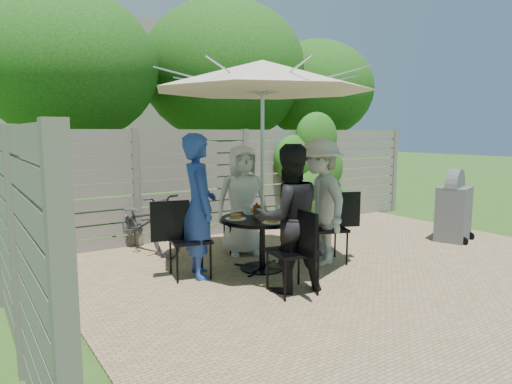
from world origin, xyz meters
TOP-DOWN VIEW (x-y plane):
  - backyard_envelope at (0.09, 10.29)m, footprint 60.00×60.00m
  - patio_table at (-1.07, 0.87)m, footprint 1.29×1.29m
  - umbrella at (-1.07, 0.87)m, footprint 3.34×3.34m
  - chair_back at (-0.84, 1.81)m, footprint 0.57×0.72m
  - person_back at (-0.87, 1.68)m, footprint 0.89×0.69m
  - chair_left at (-2.01, 1.10)m, footprint 0.74×0.56m
  - person_left at (-1.88, 1.07)m, footprint 0.57×0.73m
  - chair_front at (-1.30, -0.06)m, footprint 0.53×0.74m
  - person_front at (-1.27, 0.07)m, footprint 0.94×0.81m
  - chair_right at (-0.13, 0.64)m, footprint 0.75×0.61m
  - person_right at (-0.26, 0.68)m, footprint 0.88×1.23m
  - plate_back at (-0.98, 1.22)m, footprint 0.26×0.26m
  - plate_left at (-1.42, 0.96)m, footprint 0.26×0.26m
  - plate_front at (-1.15, 0.53)m, footprint 0.26×0.26m
  - plate_right at (-0.72, 0.79)m, footprint 0.26×0.26m
  - glass_back at (-1.11, 1.15)m, footprint 0.07×0.07m
  - glass_front at (-1.03, 0.60)m, footprint 0.07×0.07m
  - glass_right at (-0.79, 0.92)m, footprint 0.07×0.07m
  - syrup_jug at (-1.12, 0.94)m, footprint 0.09×0.09m
  - coffee_cup at (-0.92, 1.07)m, footprint 0.08×0.08m
  - bicycle at (-2.05, 2.60)m, footprint 1.05×1.81m
  - bbq_grill at (2.45, 0.46)m, footprint 0.71×0.63m

SIDE VIEW (x-z plane):
  - chair_back at x=-0.84m, z-range -0.19..0.76m
  - chair_left at x=-2.01m, z-range -0.19..0.79m
  - chair_right at x=-0.13m, z-range -0.20..0.79m
  - chair_front at x=-1.30m, z-range -0.20..0.79m
  - bicycle at x=-2.05m, z-range 0.00..0.90m
  - patio_table at x=-1.07m, z-range 0.14..0.84m
  - bbq_grill at x=2.45m, z-range -0.05..1.15m
  - plate_back at x=-0.98m, z-range 0.69..0.76m
  - plate_left at x=-1.42m, z-range 0.69..0.76m
  - plate_front at x=-1.15m, z-range 0.69..0.76m
  - plate_right at x=-0.72m, z-range 0.69..0.76m
  - coffee_cup at x=-0.92m, z-range 0.70..0.82m
  - glass_back at x=-1.11m, z-range 0.70..0.84m
  - glass_front at x=-1.03m, z-range 0.70..0.84m
  - glass_right at x=-0.79m, z-range 0.70..0.84m
  - syrup_jug at x=-1.12m, z-range 0.70..0.86m
  - person_back at x=-0.87m, z-range 0.00..1.61m
  - person_front at x=-1.27m, z-range 0.00..1.67m
  - person_right at x=-0.26m, z-range 0.00..1.72m
  - person_left at x=-1.88m, z-range 0.00..1.78m
  - umbrella at x=-1.07m, z-range 1.14..3.82m
  - backyard_envelope at x=0.09m, z-range 0.11..5.11m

